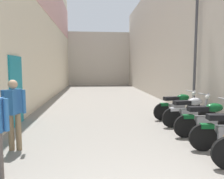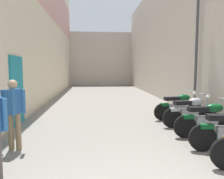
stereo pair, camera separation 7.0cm
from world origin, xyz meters
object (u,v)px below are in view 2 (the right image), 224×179
Objects in this scene: motorcycle_sixth at (179,106)px; pedestrian_mid_alley at (14,109)px; motorcycle_fourth at (208,118)px; motorcycle_fifth at (191,111)px; street_lamp at (194,40)px.

motorcycle_sixth is 5.38m from pedestrian_mid_alley.
motorcycle_fifth is (-0.00, 1.05, 0.00)m from motorcycle_fourth.
motorcycle_sixth is 2.50m from street_lamp.
street_lamp is at bearing 63.44° from motorcycle_fifth.
pedestrian_mid_alley is at bearing -152.47° from motorcycle_sixth.
street_lamp reaches higher than pedestrian_mid_alley.
street_lamp reaches higher than motorcycle_sixth.
motorcycle_sixth is at bearing 27.53° from pedestrian_mid_alley.
motorcycle_fifth is at bearing 90.00° from motorcycle_fourth.
street_lamp is (0.70, 2.45, 2.35)m from motorcycle_fourth.
motorcycle_fifth and motorcycle_sixth have the same top height.
motorcycle_fifth is 0.38× the size of street_lamp.
motorcycle_fifth is at bearing -116.56° from street_lamp.
motorcycle_sixth is 0.38× the size of street_lamp.
motorcycle_fourth is 1.00× the size of motorcycle_fifth.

